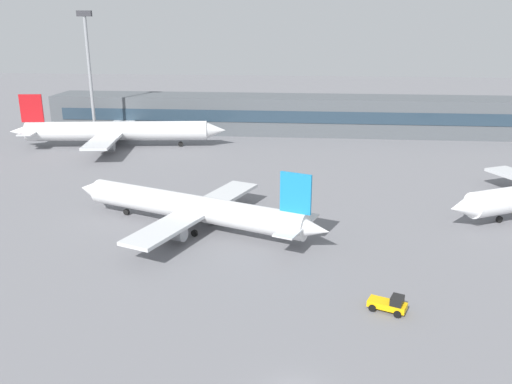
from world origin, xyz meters
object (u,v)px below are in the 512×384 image
(airplane_near, at_px, (190,207))
(airplane_far, at_px, (119,131))
(baggage_tug_yellow, at_px, (390,304))
(floodlight_tower_west, at_px, (89,69))

(airplane_near, height_order, airplane_far, airplane_far)
(baggage_tug_yellow, height_order, floodlight_tower_west, floodlight_tower_west)
(floodlight_tower_west, bearing_deg, airplane_far, -28.67)
(airplane_near, height_order, floodlight_tower_west, floodlight_tower_west)
(airplane_near, relative_size, baggage_tug_yellow, 9.49)
(floodlight_tower_west, bearing_deg, baggage_tug_yellow, -51.03)
(airplane_near, xyz_separation_m, floodlight_tower_west, (-32.43, 49.51, 13.43))
(baggage_tug_yellow, bearing_deg, airplane_far, 126.89)
(airplane_far, distance_m, baggage_tug_yellow, 81.62)
(baggage_tug_yellow, relative_size, floodlight_tower_west, 0.14)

